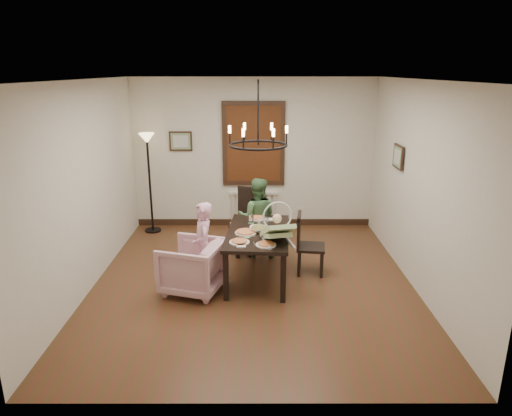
{
  "coord_description": "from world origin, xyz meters",
  "views": [
    {
      "loc": [
        0.04,
        -5.96,
        2.93
      ],
      "look_at": [
        0.04,
        0.19,
        1.05
      ],
      "focal_mm": 32.0,
      "sensor_mm": 36.0,
      "label": 1
    }
  ],
  "objects_px": {
    "drinking_glass": "(265,225)",
    "floor_lamp": "(150,185)",
    "armchair": "(192,266)",
    "dining_table": "(258,237)",
    "chair_far": "(247,221)",
    "seated_man": "(257,224)",
    "elderly_woman": "(203,253)",
    "baby_bouncer": "(277,229)",
    "chair_right": "(311,244)"
  },
  "relations": [
    {
      "from": "chair_far",
      "to": "elderly_woman",
      "type": "height_order",
      "value": "chair_far"
    },
    {
      "from": "seated_man",
      "to": "floor_lamp",
      "type": "relative_size",
      "value": 0.6
    },
    {
      "from": "dining_table",
      "to": "chair_far",
      "type": "relative_size",
      "value": 1.49
    },
    {
      "from": "chair_far",
      "to": "armchair",
      "type": "relative_size",
      "value": 1.36
    },
    {
      "from": "chair_far",
      "to": "drinking_glass",
      "type": "height_order",
      "value": "chair_far"
    },
    {
      "from": "drinking_glass",
      "to": "chair_far",
      "type": "bearing_deg",
      "value": 105.76
    },
    {
      "from": "elderly_woman",
      "to": "baby_bouncer",
      "type": "distance_m",
      "value": 1.09
    },
    {
      "from": "drinking_glass",
      "to": "floor_lamp",
      "type": "height_order",
      "value": "floor_lamp"
    },
    {
      "from": "elderly_woman",
      "to": "chair_far",
      "type": "bearing_deg",
      "value": 143.96
    },
    {
      "from": "drinking_glass",
      "to": "floor_lamp",
      "type": "xyz_separation_m",
      "value": [
        -2.07,
        1.97,
        0.11
      ]
    },
    {
      "from": "chair_right",
      "to": "floor_lamp",
      "type": "height_order",
      "value": "floor_lamp"
    },
    {
      "from": "seated_man",
      "to": "drinking_glass",
      "type": "bearing_deg",
      "value": 101.13
    },
    {
      "from": "chair_right",
      "to": "drinking_glass",
      "type": "bearing_deg",
      "value": 108.57
    },
    {
      "from": "elderly_woman",
      "to": "baby_bouncer",
      "type": "relative_size",
      "value": 1.76
    },
    {
      "from": "seated_man",
      "to": "baby_bouncer",
      "type": "relative_size",
      "value": 1.84
    },
    {
      "from": "seated_man",
      "to": "floor_lamp",
      "type": "bearing_deg",
      "value": -26.81
    },
    {
      "from": "dining_table",
      "to": "chair_right",
      "type": "bearing_deg",
      "value": 16.72
    },
    {
      "from": "baby_bouncer",
      "to": "elderly_woman",
      "type": "bearing_deg",
      "value": 160.49
    },
    {
      "from": "chair_far",
      "to": "chair_right",
      "type": "relative_size",
      "value": 1.16
    },
    {
      "from": "dining_table",
      "to": "baby_bouncer",
      "type": "xyz_separation_m",
      "value": [
        0.25,
        -0.44,
        0.27
      ]
    },
    {
      "from": "chair_far",
      "to": "floor_lamp",
      "type": "distance_m",
      "value": 2.08
    },
    {
      "from": "chair_right",
      "to": "armchair",
      "type": "xyz_separation_m",
      "value": [
        -1.68,
        -0.58,
        -0.1
      ]
    },
    {
      "from": "dining_table",
      "to": "elderly_woman",
      "type": "distance_m",
      "value": 0.83
    },
    {
      "from": "dining_table",
      "to": "drinking_glass",
      "type": "height_order",
      "value": "drinking_glass"
    },
    {
      "from": "chair_right",
      "to": "chair_far",
      "type": "bearing_deg",
      "value": 56.48
    },
    {
      "from": "armchair",
      "to": "seated_man",
      "type": "distance_m",
      "value": 1.55
    },
    {
      "from": "elderly_woman",
      "to": "drinking_glass",
      "type": "relative_size",
      "value": 7.14
    },
    {
      "from": "floor_lamp",
      "to": "dining_table",
      "type": "bearing_deg",
      "value": -45.58
    },
    {
      "from": "elderly_woman",
      "to": "baby_bouncer",
      "type": "height_order",
      "value": "baby_bouncer"
    },
    {
      "from": "chair_far",
      "to": "elderly_woman",
      "type": "relative_size",
      "value": 1.05
    },
    {
      "from": "seated_man",
      "to": "baby_bouncer",
      "type": "distance_m",
      "value": 1.37
    },
    {
      "from": "dining_table",
      "to": "armchair",
      "type": "bearing_deg",
      "value": -151.55
    },
    {
      "from": "chair_far",
      "to": "floor_lamp",
      "type": "bearing_deg",
      "value": 170.88
    },
    {
      "from": "armchair",
      "to": "drinking_glass",
      "type": "relative_size",
      "value": 5.5
    },
    {
      "from": "baby_bouncer",
      "to": "drinking_glass",
      "type": "height_order",
      "value": "baby_bouncer"
    },
    {
      "from": "chair_right",
      "to": "baby_bouncer",
      "type": "bearing_deg",
      "value": 146.84
    },
    {
      "from": "dining_table",
      "to": "seated_man",
      "type": "bearing_deg",
      "value": 94.71
    },
    {
      "from": "chair_far",
      "to": "drinking_glass",
      "type": "relative_size",
      "value": 7.47
    },
    {
      "from": "armchair",
      "to": "chair_far",
      "type": "bearing_deg",
      "value": 169.9
    },
    {
      "from": "armchair",
      "to": "drinking_glass",
      "type": "distance_m",
      "value": 1.17
    },
    {
      "from": "dining_table",
      "to": "chair_far",
      "type": "distance_m",
      "value": 1.04
    },
    {
      "from": "floor_lamp",
      "to": "drinking_glass",
      "type": "bearing_deg",
      "value": -43.63
    },
    {
      "from": "dining_table",
      "to": "elderly_woman",
      "type": "relative_size",
      "value": 1.56
    },
    {
      "from": "elderly_woman",
      "to": "seated_man",
      "type": "relative_size",
      "value": 0.95
    },
    {
      "from": "seated_man",
      "to": "floor_lamp",
      "type": "distance_m",
      "value": 2.31
    },
    {
      "from": "elderly_woman",
      "to": "drinking_glass",
      "type": "distance_m",
      "value": 0.96
    },
    {
      "from": "chair_far",
      "to": "armchair",
      "type": "height_order",
      "value": "chair_far"
    },
    {
      "from": "seated_man",
      "to": "dining_table",
      "type": "bearing_deg",
      "value": 94.41
    },
    {
      "from": "elderly_woman",
      "to": "seated_man",
      "type": "xyz_separation_m",
      "value": [
        0.74,
        1.17,
        0.03
      ]
    },
    {
      "from": "dining_table",
      "to": "chair_far",
      "type": "xyz_separation_m",
      "value": [
        -0.18,
        1.02,
        -0.1
      ]
    }
  ]
}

